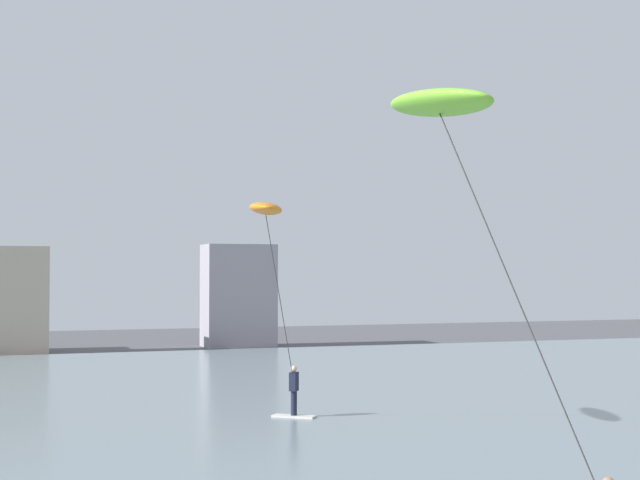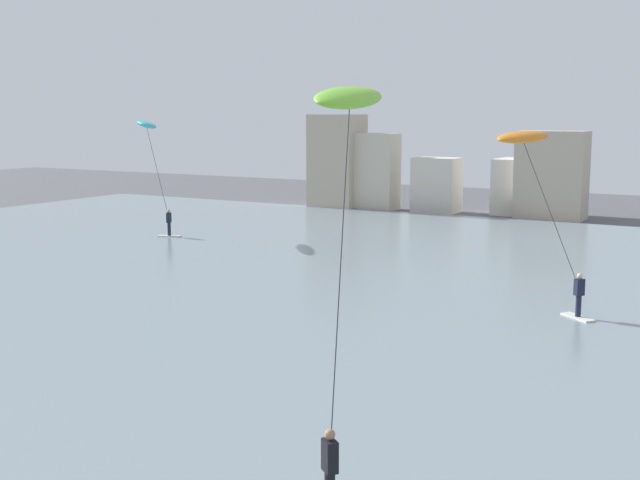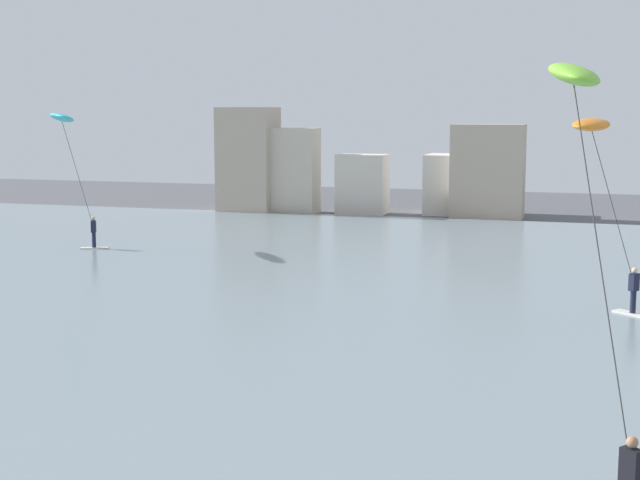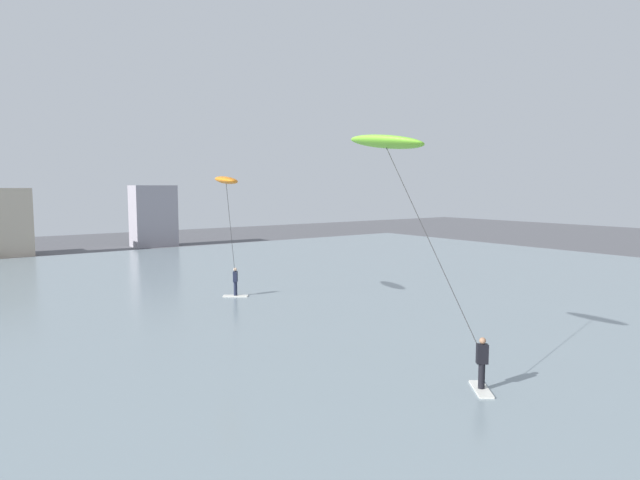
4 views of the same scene
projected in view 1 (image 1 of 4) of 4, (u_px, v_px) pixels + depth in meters
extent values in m
cube|color=gray|center=(127.00, 425.00, 29.33)|extent=(84.00, 52.00, 0.10)
cube|color=#B7A893|center=(6.00, 300.00, 54.98)|extent=(4.75, 2.61, 6.21)
cube|color=gray|center=(238.00, 295.00, 60.40)|extent=(4.40, 2.79, 6.47)
cube|color=silver|center=(294.00, 416.00, 30.55)|extent=(1.38, 1.20, 0.06)
cylinder|color=#191E33|center=(294.00, 403.00, 30.56)|extent=(0.20, 0.20, 0.78)
cube|color=#191E33|center=(294.00, 382.00, 30.58)|extent=(0.38, 0.40, 0.60)
sphere|color=beige|center=(294.00, 369.00, 30.60)|extent=(0.20, 0.20, 0.20)
cylinder|color=#333333|center=(280.00, 302.00, 29.35)|extent=(1.62, 2.27, 5.31)
ellipsoid|color=orange|center=(266.00, 209.00, 28.12)|extent=(1.65, 3.15, 0.61)
cylinder|color=#333333|center=(516.00, 296.00, 15.39)|extent=(1.28, 3.07, 6.43)
ellipsoid|color=#7AD133|center=(439.00, 103.00, 16.73)|extent=(1.35, 3.15, 0.87)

